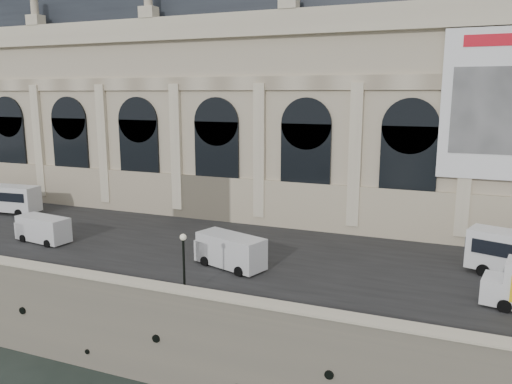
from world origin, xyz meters
The scene contains 8 objects.
ground centered at (0.00, 0.00, 0.00)m, with size 260.00×260.00×0.00m, color black.
quay centered at (0.00, 35.00, 3.00)m, with size 160.00×70.00×6.00m, color #786E5C.
street centered at (0.00, 14.00, 6.03)m, with size 160.00×24.00×0.06m, color #2D2D2D.
parapet centered at (0.00, 0.60, 6.62)m, with size 160.00×1.40×1.21m.
museum centered at (-5.98, 30.86, 19.72)m, with size 69.00×18.70×29.10m.
van_b centered at (-16.20, 8.50, 7.27)m, with size 5.82×2.86×2.49m.
van_c centered at (3.30, 8.77, 7.39)m, with size 6.52×4.09×2.72m.
lamp_right centered at (3.08, 2.12, 8.26)m, with size 0.46×0.46×4.53m.
Camera 1 is at (19.94, -26.60, 20.00)m, focal length 35.00 mm.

